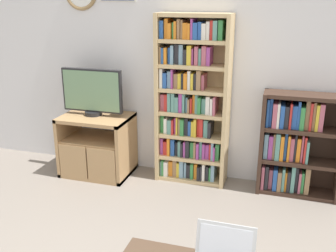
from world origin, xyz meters
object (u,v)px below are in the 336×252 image
at_px(tv_stand, 97,145).
at_px(bookshelf_tall, 191,103).
at_px(television, 92,92).
at_px(bookshelf_short, 295,144).

bearing_deg(tv_stand, bookshelf_tall, 9.23).
height_order(tv_stand, television, television).
xyz_separation_m(tv_stand, bookshelf_short, (2.00, 0.16, 0.17)).
xyz_separation_m(television, bookshelf_tall, (1.02, 0.12, -0.06)).
bearing_deg(bookshelf_short, tv_stand, -175.48).
height_order(tv_stand, bookshelf_tall, bookshelf_tall).
bearing_deg(television, bookshelf_short, 3.34).
distance_m(bookshelf_tall, bookshelf_short, 1.07).
xyz_separation_m(bookshelf_tall, bookshelf_short, (1.02, -0.00, -0.33)).
bearing_deg(tv_stand, bookshelf_short, 4.52).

